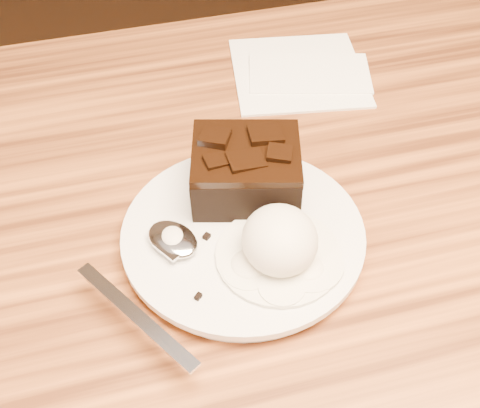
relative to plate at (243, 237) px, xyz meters
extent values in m
cylinder|color=silver|center=(0.00, 0.00, 0.00)|extent=(0.21, 0.21, 0.02)
cube|color=black|center=(0.02, 0.05, 0.03)|extent=(0.11, 0.10, 0.04)
ellipsoid|color=white|center=(0.02, -0.03, 0.03)|extent=(0.06, 0.06, 0.05)
cylinder|color=white|center=(0.02, -0.03, 0.01)|extent=(0.10, 0.10, 0.00)
cube|color=white|center=(0.13, 0.23, -0.01)|extent=(0.17, 0.17, 0.01)
cube|color=black|center=(-0.03, 0.00, 0.01)|extent=(0.01, 0.01, 0.00)
cube|color=black|center=(0.01, -0.06, 0.01)|extent=(0.01, 0.01, 0.00)
cube|color=black|center=(-0.05, -0.06, 0.01)|extent=(0.01, 0.01, 0.00)
camera|label=1|loc=(-0.09, -0.34, 0.41)|focal=47.20mm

